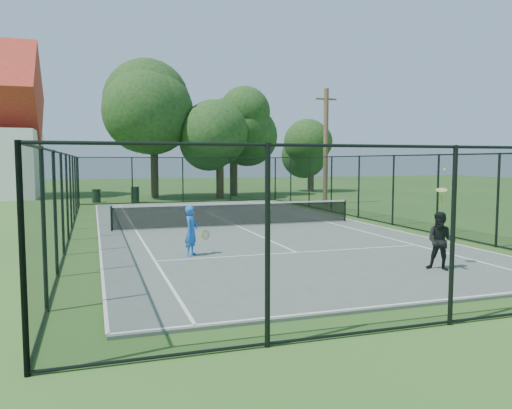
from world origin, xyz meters
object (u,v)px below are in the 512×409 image
object	(u,v)px
player_black	(441,241)
player_blue	(191,231)
trash_bin_left	(96,196)
utility_pole	(326,146)
tennis_net	(237,213)
trash_bin_right	(135,194)

from	to	relation	value
player_black	player_blue	bearing A→B (deg)	145.41
trash_bin_left	utility_pole	bearing A→B (deg)	-22.46
utility_pole	player_blue	world-z (taller)	utility_pole
tennis_net	trash_bin_right	xyz separation A→B (m)	(-3.00, 14.18, -0.06)
player_blue	utility_pole	bearing A→B (deg)	52.46
utility_pole	player_black	world-z (taller)	utility_pole
tennis_net	player_black	distance (m)	9.96
tennis_net	player_blue	bearing A→B (deg)	-117.20
utility_pole	player_blue	size ratio (longest dim) A/B	5.12
tennis_net	player_black	bearing A→B (deg)	-75.74
utility_pole	player_blue	distance (m)	18.99
tennis_net	player_black	world-z (taller)	player_black
trash_bin_left	player_blue	bearing A→B (deg)	-83.26
trash_bin_right	utility_pole	distance (m)	12.93
trash_bin_left	utility_pole	size ratio (longest dim) A/B	0.12
player_blue	player_black	distance (m)	6.65
trash_bin_left	trash_bin_right	distance (m)	2.52
utility_pole	player_black	bearing A→B (deg)	-107.72
utility_pole	tennis_net	bearing A→B (deg)	-133.07
tennis_net	trash_bin_left	world-z (taller)	tennis_net
utility_pole	trash_bin_left	bearing A→B (deg)	157.54
utility_pole	player_black	distance (m)	19.80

